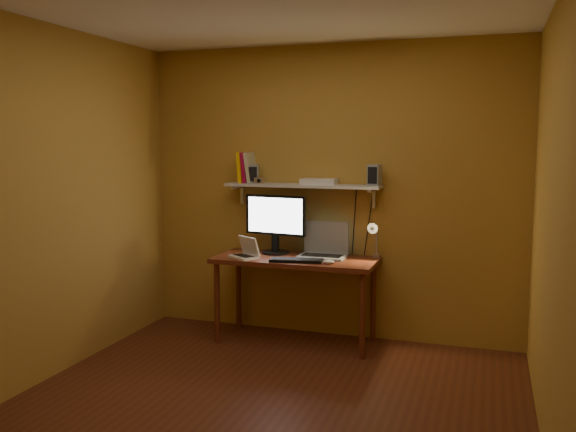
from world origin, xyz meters
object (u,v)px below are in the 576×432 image
(wall_shelf, at_px, (302,186))
(laptop, at_px, (324,248))
(desk, at_px, (296,267))
(router, at_px, (319,182))
(desk_lamp, at_px, (374,235))
(speaker_left, at_px, (254,174))
(keyboard, at_px, (296,260))
(monitor, at_px, (275,221))
(shelf_camera, at_px, (259,181))
(netbook, at_px, (246,252))
(speaker_right, at_px, (375,175))
(mouse, at_px, (328,262))

(wall_shelf, xyz_separation_m, laptop, (0.22, -0.06, -0.53))
(desk, relative_size, router, 4.56)
(laptop, relative_size, desk_lamp, 1.07)
(desk_lamp, bearing_deg, speaker_left, 176.74)
(router, bearing_deg, desk, -126.55)
(keyboard, xyz_separation_m, router, (0.09, 0.37, 0.64))
(keyboard, height_order, router, router)
(router, bearing_deg, monitor, -170.84)
(laptop, xyz_separation_m, shelf_camera, (-0.59, -0.02, 0.57))
(netbook, xyz_separation_m, speaker_left, (-0.05, 0.32, 0.66))
(wall_shelf, bearing_deg, speaker_right, 0.49)
(desk, xyz_separation_m, keyboard, (0.06, -0.17, 0.10))
(laptop, xyz_separation_m, desk_lamp, (0.44, -0.00, 0.13))
(laptop, distance_m, speaker_left, 0.93)
(wall_shelf, relative_size, mouse, 14.79)
(keyboard, height_order, mouse, mouse)
(monitor, distance_m, router, 0.53)
(laptop, height_order, speaker_left, speaker_left)
(keyboard, bearing_deg, speaker_left, 136.78)
(desk_lamp, height_order, speaker_right, speaker_right)
(desk, height_order, speaker_right, speaker_right)
(shelf_camera, bearing_deg, keyboard, -32.97)
(monitor, height_order, laptop, monitor)
(laptop, height_order, speaker_right, speaker_right)
(desk_lamp, xyz_separation_m, speaker_left, (-1.12, 0.06, 0.50))
(monitor, height_order, speaker_left, speaker_left)
(monitor, height_order, mouse, monitor)
(keyboard, xyz_separation_m, mouse, (0.28, -0.00, 0.01))
(monitor, relative_size, router, 1.89)
(desk, bearing_deg, laptop, 30.96)
(speaker_left, distance_m, router, 0.61)
(wall_shelf, xyz_separation_m, speaker_right, (0.64, 0.01, 0.11))
(desk, bearing_deg, mouse, -26.78)
(wall_shelf, height_order, monitor, wall_shelf)
(mouse, bearing_deg, laptop, 94.69)
(wall_shelf, distance_m, laptop, 0.58)
(desk_lamp, bearing_deg, wall_shelf, 174.12)
(laptop, xyz_separation_m, speaker_left, (-0.68, 0.06, 0.63))
(netbook, bearing_deg, keyboard, 28.01)
(desk, bearing_deg, keyboard, -70.70)
(laptop, height_order, netbook, laptop)
(keyboard, bearing_deg, desk_lamp, 17.48)
(wall_shelf, distance_m, speaker_left, 0.47)
(speaker_left, bearing_deg, speaker_right, -12.21)
(desk, relative_size, desk_lamp, 3.73)
(desk_lamp, bearing_deg, laptop, 179.38)
(keyboard, distance_m, speaker_left, 0.94)
(mouse, relative_size, speaker_left, 0.56)
(netbook, xyz_separation_m, router, (0.56, 0.34, 0.60))
(desk, distance_m, desk_lamp, 0.73)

